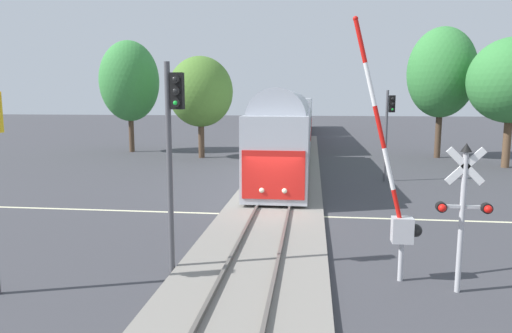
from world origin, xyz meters
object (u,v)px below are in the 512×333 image
object	(u,v)px
commuter_train	(296,120)
oak_far_right	(442,73)
maple_right_background	(512,81)
traffic_signal_far_side	(389,121)
crossing_gate_near	(398,203)
traffic_signal_median	(173,134)
crossing_signal_mast	(463,203)
oak_behind_train	(201,92)
pine_left_background	(129,81)

from	to	relation	value
commuter_train	oak_far_right	distance (m)	15.08
commuter_train	maple_right_background	world-z (taller)	maple_right_background
traffic_signal_far_side	crossing_gate_near	bearing A→B (deg)	-97.82
commuter_train	traffic_signal_median	size ratio (longest dim) A/B	10.17
traffic_signal_median	crossing_signal_mast	bearing A→B (deg)	-3.81
crossing_gate_near	maple_right_background	bearing A→B (deg)	62.89
maple_right_background	oak_behind_train	world-z (taller)	maple_right_background
crossing_signal_mast	oak_behind_train	distance (m)	29.33
oak_behind_train	maple_right_background	bearing A→B (deg)	-6.90
traffic_signal_far_side	maple_right_background	size ratio (longest dim) A/B	0.59
commuter_train	oak_behind_train	size ratio (longest dim) A/B	7.28
traffic_signal_far_side	pine_left_background	world-z (taller)	pine_left_background
traffic_signal_median	maple_right_background	size ratio (longest dim) A/B	0.65
crossing_signal_mast	oak_far_right	world-z (taller)	oak_far_right
traffic_signal_far_side	oak_behind_train	size ratio (longest dim) A/B	0.65
oak_far_right	traffic_signal_median	bearing A→B (deg)	-117.14
traffic_signal_far_side	oak_behind_train	xyz separation A→B (m)	(-13.75, 9.60, 1.82)
maple_right_background	pine_left_background	size ratio (longest dim) A/B	0.91
crossing_signal_mast	traffic_signal_median	distance (m)	7.88
crossing_gate_near	maple_right_background	size ratio (longest dim) A/B	0.77
crossing_signal_mast	oak_far_right	xyz separation A→B (m)	(6.64, 28.49, 4.64)
oak_far_right	oak_behind_train	xyz separation A→B (m)	(-19.72, -2.42, -1.55)
traffic_signal_far_side	maple_right_background	distance (m)	11.88
traffic_signal_median	pine_left_background	size ratio (longest dim) A/B	0.59
oak_far_right	crossing_signal_mast	bearing A→B (deg)	-103.13
oak_far_right	commuter_train	bearing A→B (deg)	147.11
traffic_signal_far_side	oak_behind_train	distance (m)	16.87
commuter_train	crossing_gate_near	distance (m)	35.93
commuter_train	maple_right_background	distance (m)	20.63
traffic_signal_median	oak_behind_train	distance (m)	26.16
commuter_train	traffic_signal_far_side	size ratio (longest dim) A/B	11.20
traffic_signal_far_side	pine_left_background	bearing A→B (deg)	148.43
pine_left_background	maple_right_background	bearing A→B (deg)	-11.52
crossing_gate_near	traffic_signal_far_side	world-z (taller)	crossing_gate_near
crossing_signal_mast	traffic_signal_far_side	bearing A→B (deg)	87.64
commuter_train	traffic_signal_far_side	xyz separation A→B (m)	(6.17, -19.87, 0.91)
traffic_signal_far_side	maple_right_background	xyz separation A→B (m)	(9.41, 6.80, 2.54)
crossing_gate_near	traffic_signal_far_side	distance (m)	16.05
crossing_gate_near	crossing_signal_mast	bearing A→B (deg)	-23.03
crossing_signal_mast	oak_far_right	size ratio (longest dim) A/B	0.36
traffic_signal_far_side	maple_right_background	bearing A→B (deg)	35.84
pine_left_background	oak_far_right	xyz separation A→B (m)	(27.19, -1.02, 0.54)
commuter_train	traffic_signal_median	world-z (taller)	traffic_signal_median
maple_right_background	pine_left_background	distance (m)	31.26
commuter_train	crossing_signal_mast	xyz separation A→B (m)	(5.49, -36.34, -0.35)
crossing_signal_mast	maple_right_background	world-z (taller)	maple_right_background
oak_behind_train	pine_left_background	bearing A→B (deg)	155.27
oak_behind_train	crossing_gate_near	bearing A→B (deg)	-65.53
maple_right_background	oak_behind_train	distance (m)	23.34
traffic_signal_far_side	pine_left_background	distance (m)	25.07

